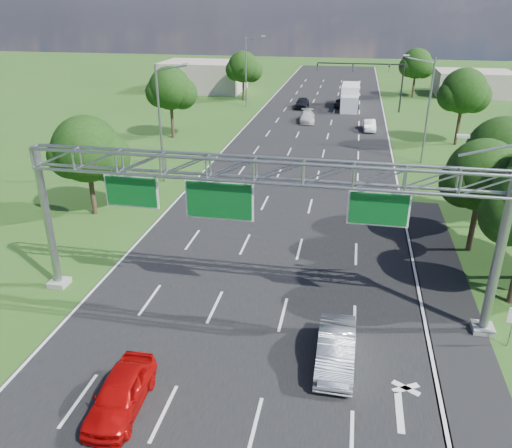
% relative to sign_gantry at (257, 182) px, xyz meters
% --- Properties ---
extents(ground, '(220.00, 220.00, 0.00)m').
position_rel_sign_gantry_xyz_m(ground, '(-0.33, 18.00, -6.89)').
color(ground, '#274E17').
rests_on(ground, ground).
extents(road, '(18.00, 180.00, 0.02)m').
position_rel_sign_gantry_xyz_m(road, '(-0.33, 18.00, -6.89)').
color(road, black).
rests_on(road, ground).
extents(road_flare, '(3.00, 30.00, 0.02)m').
position_rel_sign_gantry_xyz_m(road_flare, '(9.87, 2.00, -6.89)').
color(road_flare, black).
rests_on(road_flare, ground).
extents(sign_gantry, '(23.50, 1.00, 9.56)m').
position_rel_sign_gantry_xyz_m(sign_gantry, '(0.00, 0.00, 0.00)').
color(sign_gantry, gray).
rests_on(sign_gantry, ground).
extents(traffic_signal, '(12.21, 0.24, 7.00)m').
position_rel_sign_gantry_xyz_m(traffic_signal, '(7.15, 53.00, -1.72)').
color(traffic_signal, black).
rests_on(traffic_signal, ground).
extents(streetlight_l_near, '(2.97, 0.22, 10.16)m').
position_rel_sign_gantry_xyz_m(streetlight_l_near, '(-11.63, 18.00, -1.31)').
color(streetlight_l_near, gray).
rests_on(streetlight_l_near, ground).
extents(streetlight_l_far, '(2.97, 0.22, 10.16)m').
position_rel_sign_gantry_xyz_m(streetlight_l_far, '(-11.63, 53.00, -1.31)').
color(streetlight_l_far, gray).
rests_on(streetlight_l_far, ground).
extents(streetlight_r_mid, '(2.97, 0.22, 10.16)m').
position_rel_sign_gantry_xyz_m(streetlight_r_mid, '(10.97, 28.00, -1.31)').
color(streetlight_r_mid, gray).
rests_on(streetlight_r_mid, ground).
extents(tree_verge_la, '(5.76, 4.80, 7.40)m').
position_rel_sign_gantry_xyz_m(tree_verge_la, '(-14.25, 10.04, -2.13)').
color(tree_verge_la, '#2D2116').
rests_on(tree_verge_la, ground).
extents(tree_verge_lb, '(5.76, 4.80, 8.06)m').
position_rel_sign_gantry_xyz_m(tree_verge_lb, '(-16.25, 33.04, -1.48)').
color(tree_verge_lb, '#2D2116').
rests_on(tree_verge_lb, ground).
extents(tree_verge_lc, '(5.76, 4.80, 7.62)m').
position_rel_sign_gantry_xyz_m(tree_verge_lc, '(-13.25, 58.04, -1.92)').
color(tree_verge_lc, '#2D2116').
rests_on(tree_verge_lc, ground).
extents(tree_verge_rd, '(5.76, 4.80, 8.28)m').
position_rel_sign_gantry_xyz_m(tree_verge_rd, '(15.75, 36.04, -1.26)').
color(tree_verge_rd, '#2D2116').
rests_on(tree_verge_rd, ground).
extents(tree_verge_re, '(5.76, 4.80, 7.84)m').
position_rel_sign_gantry_xyz_m(tree_verge_re, '(13.75, 66.04, -1.70)').
color(tree_verge_re, '#2D2116').
rests_on(tree_verge_re, ground).
extents(building_left, '(14.00, 10.00, 5.00)m').
position_rel_sign_gantry_xyz_m(building_left, '(-22.33, 66.00, -4.39)').
color(building_left, '#A5998A').
rests_on(building_left, ground).
extents(building_right, '(12.00, 9.00, 4.00)m').
position_rel_sign_gantry_xyz_m(building_right, '(23.67, 70.00, -4.89)').
color(building_right, '#A5998A').
rests_on(building_right, ground).
extents(red_coupe, '(1.96, 4.44, 1.49)m').
position_rel_sign_gantry_xyz_m(red_coupe, '(-3.83, -8.03, -6.15)').
color(red_coupe, '#BB0908').
rests_on(red_coupe, ground).
extents(silver_sedan, '(1.60, 4.59, 1.51)m').
position_rel_sign_gantry_xyz_m(silver_sedan, '(4.25, -3.74, -6.14)').
color(silver_sedan, '#A5ABB0').
rests_on(silver_sedan, ground).
extents(car_queue_a, '(2.34, 4.87, 1.37)m').
position_rel_sign_gantry_xyz_m(car_queue_a, '(-1.71, 44.22, -6.21)').
color(car_queue_a, silver).
rests_on(car_queue_a, ground).
extents(car_queue_b, '(2.15, 4.36, 1.19)m').
position_rel_sign_gantry_xyz_m(car_queue_b, '(2.38, 55.10, -6.30)').
color(car_queue_b, black).
rests_on(car_queue_b, ground).
extents(car_queue_c, '(1.92, 4.54, 1.53)m').
position_rel_sign_gantry_xyz_m(car_queue_c, '(-3.40, 53.43, -6.12)').
color(car_queue_c, black).
rests_on(car_queue_c, ground).
extents(car_queue_d, '(1.64, 4.06, 1.31)m').
position_rel_sign_gantry_xyz_m(car_queue_d, '(6.28, 40.93, -6.24)').
color(car_queue_d, silver).
rests_on(car_queue_d, ground).
extents(box_truck, '(2.71, 8.83, 3.34)m').
position_rel_sign_gantry_xyz_m(box_truck, '(3.59, 54.79, -5.29)').
color(box_truck, white).
rests_on(box_truck, ground).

